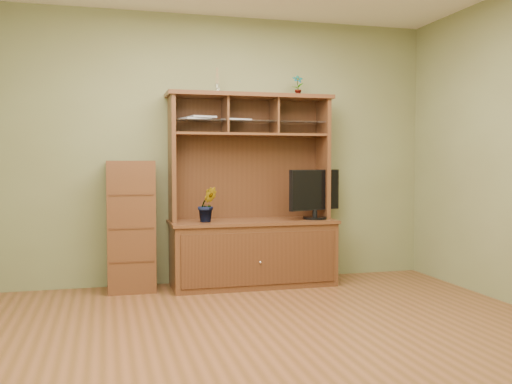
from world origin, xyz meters
name	(u,v)px	position (x,y,z in m)	size (l,w,h in m)	color
room	(274,144)	(0.00, 0.00, 1.35)	(4.54, 4.04, 2.74)	brown
media_hutch	(252,233)	(0.29, 1.73, 0.52)	(1.66, 0.61, 1.90)	#4E2B16
monitor	(315,193)	(0.92, 1.65, 0.91)	(0.61, 0.27, 0.50)	black
orchid_plant	(207,204)	(-0.17, 1.65, 0.82)	(0.19, 0.15, 0.34)	#2B5B1F
top_plant	(298,85)	(0.79, 1.80, 2.01)	(0.11, 0.08, 0.21)	#366B25
reed_diffuser	(217,83)	(-0.04, 1.81, 2.00)	(0.05, 0.05, 0.25)	silver
magazines	(210,119)	(-0.11, 1.81, 1.65)	(0.72, 0.28, 0.04)	#B5B5BA
side_cabinet	(131,226)	(-0.89, 1.78, 0.62)	(0.44, 0.40, 1.24)	#4E2B16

